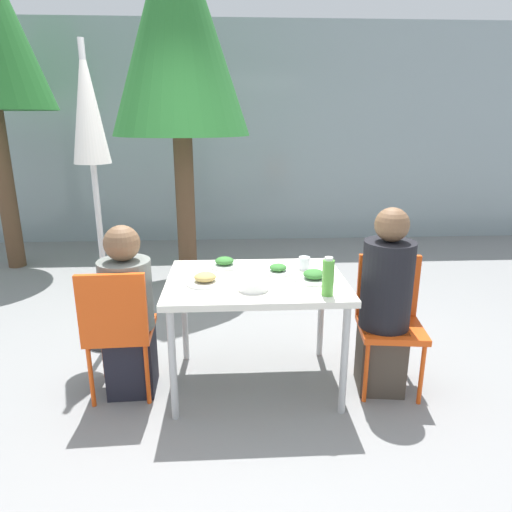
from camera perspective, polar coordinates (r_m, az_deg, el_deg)
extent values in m
plane|color=gray|center=(3.23, 0.00, -15.51)|extent=(24.00, 24.00, 0.00)
cube|color=#89999E|center=(6.71, -1.95, 14.84)|extent=(10.00, 0.20, 3.00)
cube|color=silver|center=(2.90, 0.00, -3.21)|extent=(1.13, 0.83, 0.04)
cylinder|color=#B7B7B7|center=(2.76, -10.36, -13.28)|extent=(0.04, 0.04, 0.71)
cylinder|color=#B7B7B7|center=(2.81, 10.98, -12.68)|extent=(0.04, 0.04, 0.71)
cylinder|color=#B7B7B7|center=(3.39, -8.93, -7.25)|extent=(0.04, 0.04, 0.71)
cylinder|color=#B7B7B7|center=(3.43, 8.14, -6.88)|extent=(0.04, 0.04, 0.71)
cube|color=#E54C14|center=(3.07, -16.47, -8.87)|extent=(0.41, 0.41, 0.04)
cube|color=#E54C14|center=(2.82, -17.53, -6.23)|extent=(0.40, 0.05, 0.42)
cylinder|color=#E54C14|center=(3.35, -18.52, -11.09)|extent=(0.03, 0.03, 0.41)
cylinder|color=#E54C14|center=(3.29, -12.64, -11.14)|extent=(0.03, 0.03, 0.41)
cylinder|color=#E54C14|center=(3.07, -19.92, -14.02)|extent=(0.03, 0.03, 0.41)
cylinder|color=#E54C14|center=(3.00, -13.43, -14.16)|extent=(0.03, 0.03, 0.41)
cube|color=black|center=(3.15, -15.25, -12.25)|extent=(0.30, 0.30, 0.45)
cylinder|color=slate|center=(2.97, -15.91, -4.65)|extent=(0.32, 0.32, 0.44)
sphere|color=brown|center=(2.87, -16.43, 1.55)|extent=(0.22, 0.22, 0.22)
cube|color=#E54C14|center=(3.09, 16.50, -8.69)|extent=(0.45, 0.45, 0.04)
cube|color=#E54C14|center=(3.17, 16.16, -3.52)|extent=(0.40, 0.08, 0.42)
cylinder|color=#E54C14|center=(3.09, 19.99, -13.76)|extent=(0.03, 0.03, 0.41)
cylinder|color=#E54C14|center=(3.01, 13.58, -13.99)|extent=(0.03, 0.03, 0.41)
cylinder|color=#E54C14|center=(3.38, 18.44, -10.88)|extent=(0.03, 0.03, 0.41)
cylinder|color=#E54C14|center=(3.31, 12.63, -11.00)|extent=(0.03, 0.03, 0.41)
cube|color=#473D33|center=(3.17, 15.29, -12.06)|extent=(0.32, 0.32, 0.45)
cylinder|color=black|center=(2.97, 16.03, -3.47)|extent=(0.32, 0.32, 0.56)
sphere|color=brown|center=(2.86, 16.64, 3.78)|extent=(0.21, 0.21, 0.21)
cylinder|color=#333333|center=(3.91, -17.69, -9.81)|extent=(0.36, 0.36, 0.05)
cylinder|color=#BCBCBC|center=(3.58, -19.23, 6.16)|extent=(0.04, 0.04, 2.24)
cone|color=silver|center=(3.53, -20.38, 17.52)|extent=(0.26, 0.26, 0.83)
cylinder|color=white|center=(3.01, 2.77, -1.96)|extent=(0.20, 0.20, 0.01)
ellipsoid|color=#33702D|center=(3.00, 2.78, -1.43)|extent=(0.11, 0.11, 0.04)
cylinder|color=white|center=(3.14, -3.96, -1.17)|extent=(0.23, 0.23, 0.01)
ellipsoid|color=#33702D|center=(3.13, -3.97, -0.60)|extent=(0.13, 0.13, 0.05)
cylinder|color=white|center=(2.83, -6.36, -3.27)|extent=(0.25, 0.25, 0.01)
ellipsoid|color=tan|center=(2.82, -6.38, -2.62)|extent=(0.14, 0.14, 0.05)
cylinder|color=white|center=(2.88, 7.26, -2.92)|extent=(0.25, 0.25, 0.01)
ellipsoid|color=#33702D|center=(2.87, 7.28, -2.27)|extent=(0.14, 0.14, 0.05)
cylinder|color=#51A338|center=(2.63, 8.99, -2.71)|extent=(0.07, 0.07, 0.21)
cylinder|color=white|center=(2.59, 9.10, -0.34)|extent=(0.05, 0.05, 0.02)
cylinder|color=white|center=(3.08, 6.06, -0.89)|extent=(0.08, 0.08, 0.09)
cylinder|color=white|center=(2.71, -0.36, -3.61)|extent=(0.18, 0.18, 0.06)
cylinder|color=brown|center=(6.11, -28.76, 7.05)|extent=(0.20, 0.20, 1.82)
cylinder|color=brown|center=(4.97, -8.77, 5.62)|extent=(0.20, 0.20, 1.56)
cone|color=#2D7A33|center=(4.96, -9.81, 26.81)|extent=(1.38, 1.38, 2.09)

